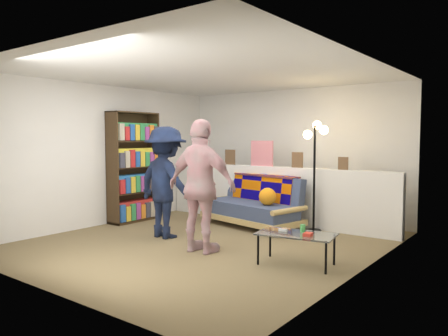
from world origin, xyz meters
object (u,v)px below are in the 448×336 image
at_px(person_right, 202,186).
at_px(coffee_table, 297,235).
at_px(futon_sofa, 254,205).
at_px(bookshelf, 134,171).
at_px(floor_lamp, 315,153).
at_px(person_left, 166,182).

bearing_deg(person_right, coffee_table, -172.50).
distance_m(futon_sofa, bookshelf, 2.26).
height_order(bookshelf, person_right, bookshelf).
bearing_deg(futon_sofa, floor_lamp, 12.26).
bearing_deg(bookshelf, person_left, -22.82).
bearing_deg(futon_sofa, person_left, -111.71).
xyz_separation_m(coffee_table, floor_lamp, (-0.64, 1.83, 0.90)).
relative_size(coffee_table, floor_lamp, 0.55).
bearing_deg(person_left, person_right, 165.41).
bearing_deg(floor_lamp, person_left, -132.91).
distance_m(floor_lamp, person_left, 2.40).
distance_m(futon_sofa, person_right, 1.97).
height_order(bookshelf, person_left, bookshelf).
height_order(coffee_table, person_left, person_left).
bearing_deg(coffee_table, person_right, -169.11).
relative_size(futon_sofa, bookshelf, 0.98).
relative_size(bookshelf, coffee_table, 2.02).
height_order(coffee_table, floor_lamp, floor_lamp).
relative_size(futon_sofa, person_left, 1.15).
xyz_separation_m(futon_sofa, floor_lamp, (1.01, 0.22, 0.90)).
height_order(futon_sofa, bookshelf, bookshelf).
bearing_deg(floor_lamp, person_right, -106.57).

